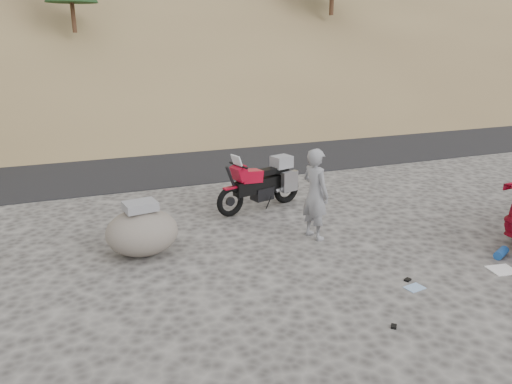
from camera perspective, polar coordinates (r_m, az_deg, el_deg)
ground at (r=10.06m, az=8.94°, el=-6.88°), size 140.00×140.00×0.00m
road at (r=18.01m, az=-5.28°, el=4.23°), size 120.00×7.00×0.05m
motorcycle at (r=12.25m, az=0.86°, el=0.98°), size 2.44×1.12×1.48m
man at (r=10.75m, az=6.61°, el=-5.13°), size 0.63×0.80×1.93m
boulder at (r=9.97m, az=-12.89°, el=-4.40°), size 1.45×1.25×1.09m
gear_white_cloth at (r=10.29m, az=26.32°, el=-7.98°), size 0.52×0.47×0.02m
gear_blue_mat at (r=10.84m, az=26.22°, el=-6.26°), size 0.45×0.34×0.17m
gear_glove_a at (r=9.27m, az=16.94°, el=-9.57°), size 0.15×0.13×0.03m
gear_glove_b at (r=7.88m, az=15.46°, el=-14.58°), size 0.13×0.14×0.04m
gear_blue_cloth at (r=9.06m, az=17.67°, el=-10.38°), size 0.36×0.29×0.01m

